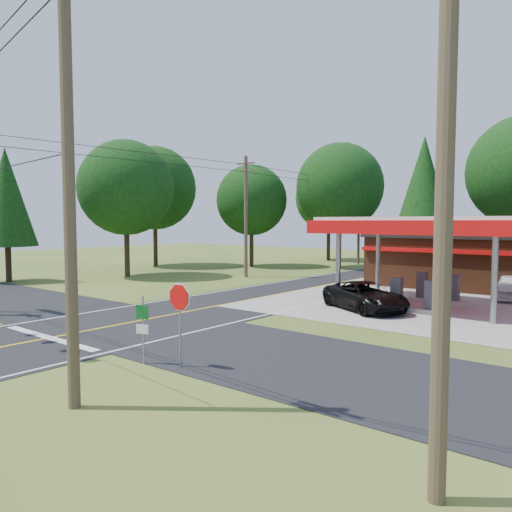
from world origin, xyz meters
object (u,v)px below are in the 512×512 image
Objects in this scene: gas_canopy at (428,228)px; octagonal_stop_sign at (179,304)px; suv_car at (365,296)px; sedan_car at (511,288)px.

octagonal_stop_sign is (-2.00, -16.01, -2.22)m from gas_canopy.
suv_car is 1.25× the size of sedan_car.
sedan_car is (3.00, 5.73, -3.54)m from gas_canopy.
gas_canopy is 2.00× the size of suv_car.
suv_car is 13.08m from octagonal_stop_sign.
sedan_car is at bearing 62.37° from gas_canopy.
gas_canopy reaches higher than sedan_car.
gas_canopy reaches higher than octagonal_stop_sign.
gas_canopy is 5.09m from suv_car.
gas_canopy is at bearing -5.63° from suv_car.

